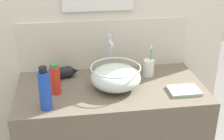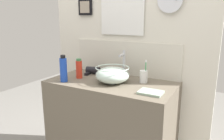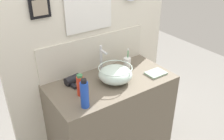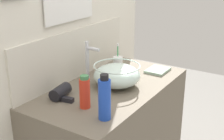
# 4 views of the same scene
# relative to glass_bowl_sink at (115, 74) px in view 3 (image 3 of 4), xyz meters

# --- Properties ---
(vanity_counter) EXTENTS (1.04, 0.54, 0.90)m
(vanity_counter) POSITION_rel_glass_bowl_sink_xyz_m (-0.02, 0.02, -0.52)
(vanity_counter) COLOR #6B6051
(vanity_counter) RESTS_ON ground
(back_panel) EXTENTS (1.55, 0.10, 2.35)m
(back_panel) POSITION_rel_glass_bowl_sink_xyz_m (-0.02, 0.32, 0.21)
(back_panel) COLOR silver
(back_panel) RESTS_ON ground
(glass_bowl_sink) EXTENTS (0.28, 0.28, 0.13)m
(glass_bowl_sink) POSITION_rel_glass_bowl_sink_xyz_m (0.00, 0.00, 0.00)
(glass_bowl_sink) COLOR silver
(glass_bowl_sink) RESTS_ON vanity_counter
(faucet) EXTENTS (0.02, 0.10, 0.24)m
(faucet) POSITION_rel_glass_bowl_sink_xyz_m (0.00, 0.20, 0.07)
(faucet) COLOR silver
(faucet) RESTS_ON vanity_counter
(hair_drier) EXTENTS (0.18, 0.15, 0.07)m
(hair_drier) POSITION_rel_glass_bowl_sink_xyz_m (-0.29, 0.17, -0.04)
(hair_drier) COLOR black
(hair_drier) RESTS_ON vanity_counter
(toothbrush_cup) EXTENTS (0.06, 0.06, 0.19)m
(toothbrush_cup) POSITION_rel_glass_bowl_sink_xyz_m (0.22, 0.13, -0.02)
(toothbrush_cup) COLOR white
(toothbrush_cup) RESTS_ON vanity_counter
(soap_dispenser) EXTENTS (0.05, 0.05, 0.17)m
(soap_dispenser) POSITION_rel_glass_bowl_sink_xyz_m (-0.32, -0.01, 0.02)
(soap_dispenser) COLOR red
(soap_dispenser) RESTS_ON vanity_counter
(lotion_bottle) EXTENTS (0.06, 0.06, 0.22)m
(lotion_bottle) POSITION_rel_glass_bowl_sink_xyz_m (-0.37, -0.16, 0.04)
(lotion_bottle) COLOR blue
(lotion_bottle) RESTS_ON vanity_counter
(hand_towel) EXTENTS (0.17, 0.13, 0.02)m
(hand_towel) POSITION_rel_glass_bowl_sink_xyz_m (0.36, -0.10, -0.06)
(hand_towel) COLOR #99B29E
(hand_towel) RESTS_ON vanity_counter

